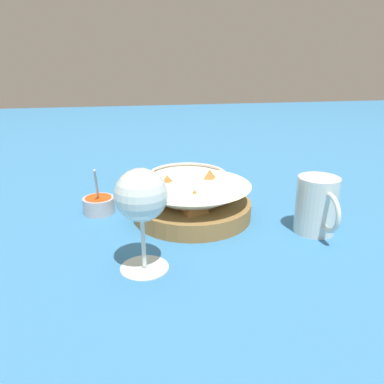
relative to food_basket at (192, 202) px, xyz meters
name	(u,v)px	position (x,y,z in m)	size (l,w,h in m)	color
ground_plane	(197,216)	(0.00, 0.01, -0.03)	(4.00, 4.00, 0.00)	teal
food_basket	(192,202)	(0.00, 0.00, 0.00)	(0.25, 0.25, 0.09)	olive
sauce_cup	(99,204)	(-0.06, -0.20, -0.01)	(0.07, 0.07, 0.11)	#B7B7BC
wine_glass	(141,199)	(0.19, -0.11, 0.09)	(0.08, 0.08, 0.17)	silver
beer_mug	(317,207)	(0.12, 0.22, 0.02)	(0.12, 0.08, 0.11)	silver
side_plate	(187,175)	(-0.27, 0.04, -0.03)	(0.23, 0.23, 0.01)	silver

